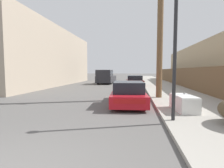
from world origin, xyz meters
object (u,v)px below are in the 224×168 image
Objects in this scene: street_lamp at (175,44)px; pickup_truck at (106,77)px; parked_sports_car_red at (128,94)px; car_parked_mid at (135,81)px; utility_pole at (160,21)px; discarded_fridge at (184,103)px.

pickup_truck is at bearing 106.59° from street_lamp.
street_lamp is (5.34, -17.91, 1.74)m from pickup_truck.
parked_sports_car_red is 1.03× the size of car_parked_mid.
street_lamp is at bearing -87.36° from car_parked_mid.
parked_sports_car_red is 5.07m from utility_pole.
street_lamp is at bearing -66.38° from parked_sports_car_red.
pickup_truck is at bearing 104.72° from discarded_fridge.
pickup_truck is 18.77m from street_lamp.
discarded_fridge is at bearing 110.98° from pickup_truck.
discarded_fridge is 0.40× the size of car_parked_mid.
car_parked_mid reaches higher than discarded_fridge.
parked_sports_car_red is at bearing 117.10° from street_lamp.
discarded_fridge is 5.76m from utility_pole.
parked_sports_car_red is 15.15m from pickup_truck.
car_parked_mid is 5.68m from pickup_truck.
car_parked_mid is 0.73× the size of pickup_truck.
utility_pole reaches higher than street_lamp.
discarded_fridge is 0.39× the size of street_lamp.
discarded_fridge is at bearing 64.26° from street_lamp.
street_lamp is (1.36, -13.88, 2.10)m from car_parked_mid.
utility_pole is at bearing -82.74° from car_parked_mid.
pickup_truck is at bearing 131.65° from car_parked_mid.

